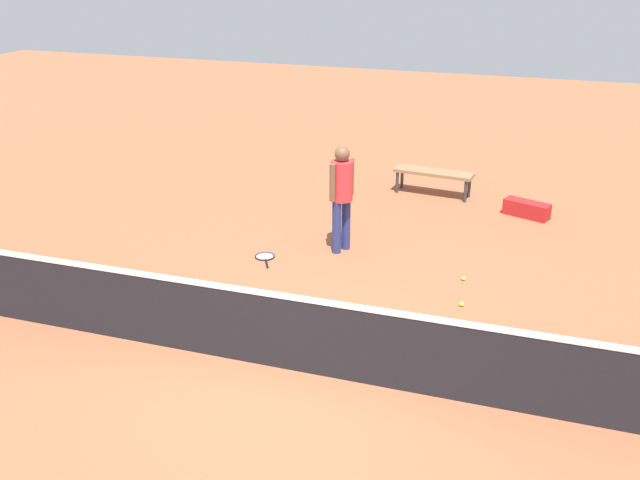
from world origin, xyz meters
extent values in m
plane|color=#9E5638|center=(0.00, 0.00, 0.00)|extent=(40.00, 40.00, 0.00)
cube|color=black|center=(0.00, 0.00, 0.46)|extent=(10.00, 0.02, 0.91)
cube|color=white|center=(0.00, 0.00, 0.94)|extent=(10.00, 0.04, 0.06)
cylinder|color=navy|center=(0.47, -3.34, 0.42)|extent=(0.19, 0.19, 0.85)
cylinder|color=navy|center=(0.38, -3.54, 0.42)|extent=(0.19, 0.19, 0.85)
cylinder|color=red|center=(0.43, -3.44, 1.16)|extent=(0.45, 0.45, 0.62)
cylinder|color=brown|center=(0.52, -3.25, 1.18)|extent=(0.12, 0.12, 0.58)
cylinder|color=brown|center=(0.34, -3.64, 1.18)|extent=(0.12, 0.12, 0.58)
sphere|color=brown|center=(0.43, -3.44, 1.58)|extent=(0.31, 0.31, 0.23)
torus|color=black|center=(1.48, -2.82, 0.01)|extent=(0.42, 0.42, 0.02)
cylinder|color=silver|center=(1.48, -2.82, 0.01)|extent=(0.36, 0.36, 0.00)
cylinder|color=black|center=(1.35, -2.57, 0.02)|extent=(0.16, 0.26, 0.03)
sphere|color=#C6E033|center=(-1.57, -2.96, 0.03)|extent=(0.07, 0.07, 0.07)
sphere|color=#C6E033|center=(-1.65, -2.16, 0.03)|extent=(0.07, 0.07, 0.07)
sphere|color=#C6E033|center=(-0.73, -0.76, 0.03)|extent=(0.07, 0.07, 0.07)
cube|color=olive|center=(-0.48, -6.54, 0.45)|extent=(1.53, 0.56, 0.06)
cylinder|color=#333338|center=(-1.17, -6.62, 0.21)|extent=(0.07, 0.07, 0.42)
cylinder|color=#333338|center=(0.17, -6.76, 0.21)|extent=(0.07, 0.07, 0.42)
cylinder|color=#333338|center=(-1.13, -6.32, 0.21)|extent=(0.07, 0.07, 0.42)
cylinder|color=#333338|center=(0.20, -6.47, 0.21)|extent=(0.07, 0.07, 0.42)
cube|color=#B21E1E|center=(-2.27, -5.91, 0.14)|extent=(0.85, 0.54, 0.28)
cylinder|color=black|center=(-1.95, -6.03, 0.14)|extent=(0.19, 0.28, 0.27)
camera|label=1|loc=(-2.51, 6.56, 4.60)|focal=40.25mm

